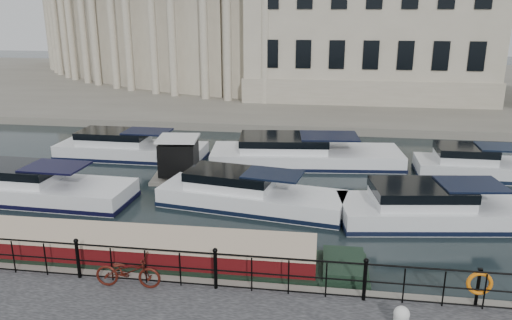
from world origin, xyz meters
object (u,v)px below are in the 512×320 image
Objects in this scene: mooring_bollard at (401,318)px; life_ring_post at (479,284)px; narrowboat at (120,258)px; bicycle at (128,271)px; harbour_hut at (179,160)px.

mooring_bollard is 0.54× the size of life_ring_post.
narrowboat is (-10.35, 1.50, -0.86)m from life_ring_post.
bicycle is 3.16× the size of mooring_bollard.
life_ring_post is at bearing -8.80° from narrowboat.
life_ring_post is 0.39× the size of harbour_hut.
bicycle is 7.27m from mooring_bollard.
bicycle is 2.24m from narrowboat.
mooring_bollard is 14.53m from harbour_hut.
mooring_bollard is 8.73m from narrowboat.
life_ring_post is (2.06, 1.20, 0.40)m from mooring_bollard.
harbour_hut is (-8.95, 11.44, 0.13)m from mooring_bollard.
bicycle is at bearing 173.36° from mooring_bollard.
harbour_hut is (-11.01, 10.25, -0.27)m from life_ring_post.
life_ring_post reaches higher than narrowboat.
bicycle is 0.66× the size of harbour_hut.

